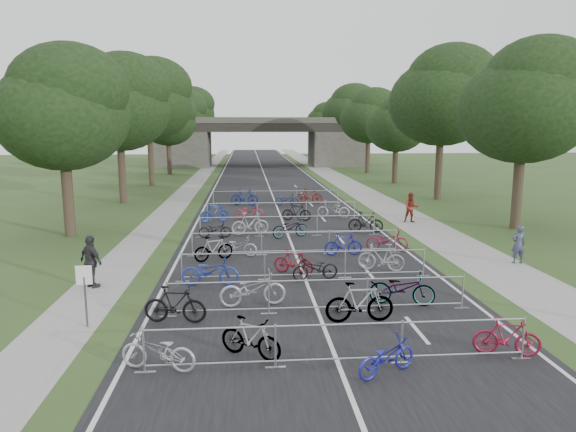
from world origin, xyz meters
The scene contains 58 objects.
ground centered at (0.00, 0.00, 0.00)m, with size 200.00×200.00×0.00m, color #314C20.
road centered at (0.00, 50.00, 0.01)m, with size 11.00×140.00×0.01m, color black.
sidewalk_right centered at (8.00, 50.00, 0.01)m, with size 3.00×140.00×0.01m, color gray.
sidewalk_left centered at (-7.50, 50.00, 0.01)m, with size 2.00×140.00×0.01m, color gray.
lane_markings centered at (0.00, 50.00, 0.00)m, with size 0.12×140.00×0.00m, color silver.
overpass_bridge centered at (0.00, 65.00, 3.53)m, with size 31.00×8.00×7.05m.
park_sign centered at (-6.80, 3.00, 1.27)m, with size 0.45×0.06×1.83m.
tree_left_0 centered at (-11.39, 15.93, 6.49)m, with size 6.72×6.72×10.25m.
tree_right_0 centered at (13.11, 15.93, 6.92)m, with size 7.17×7.17×10.93m.
tree_left_1 centered at (-11.39, 27.93, 7.30)m, with size 7.56×7.56×11.53m.
tree_right_1 centered at (13.11, 27.93, 7.90)m, with size 8.18×8.18×12.47m.
tree_left_2 centered at (-11.39, 39.93, 8.12)m, with size 8.40×8.40×12.81m.
tree_right_2 centered at (13.11, 39.93, 5.95)m, with size 6.16×6.16×9.39m.
tree_left_3 centered at (-11.39, 51.93, 6.49)m, with size 6.72×6.72×10.25m.
tree_right_3 centered at (13.11, 51.93, 6.92)m, with size 7.17×7.17×10.93m.
tree_left_4 centered at (-11.39, 63.93, 7.30)m, with size 7.56×7.56×11.53m.
tree_right_4 centered at (13.11, 63.93, 7.90)m, with size 8.18×8.18×12.47m.
tree_left_5 centered at (-11.39, 75.93, 8.12)m, with size 8.40×8.40×12.81m.
tree_right_5 centered at (13.11, 75.93, 5.95)m, with size 6.16×6.16×9.39m.
tree_left_6 centered at (-11.39, 87.93, 6.49)m, with size 6.72×6.72×10.25m.
tree_right_6 centered at (13.11, 87.93, 6.92)m, with size 7.17×7.17×10.93m.
barrier_row_0 centered at (0.00, 0.00, 0.55)m, with size 9.70×0.08×1.10m.
barrier_row_1 centered at (0.00, 3.60, 0.55)m, with size 9.70×0.08×1.10m.
barrier_row_2 centered at (0.00, 7.20, 0.55)m, with size 9.70×0.08×1.10m.
barrier_row_3 centered at (0.00, 11.00, 0.55)m, with size 9.70×0.08×1.10m.
barrier_row_4 centered at (0.00, 15.00, 0.55)m, with size 9.70×0.08×1.10m.
barrier_row_5 centered at (0.00, 20.00, 0.55)m, with size 9.70×0.08×1.10m.
barrier_row_6 centered at (0.00, 26.00, 0.55)m, with size 9.70×0.08×1.10m.
bike_0 centered at (-4.30, 0.08, 0.49)m, with size 0.65×1.85×0.97m, color #A5A5AD.
bike_1 centered at (-2.12, 0.61, 0.52)m, with size 0.49×1.73×1.04m, color #AAAEB3.
bike_2 centered at (1.01, -0.54, 0.44)m, with size 0.58×1.67×0.88m, color #1C1E9E.
bike_3 centered at (4.30, 0.20, 0.50)m, with size 0.47×1.65×0.99m, color maroon.
bike_4 centered at (-4.30, 3.11, 0.56)m, with size 0.52×1.86×1.12m, color black.
bike_5 centered at (-2.01, 4.39, 0.56)m, with size 0.74×2.13×1.12m, color #A09FA7.
bike_6 centered at (1.10, 2.71, 0.61)m, with size 0.58×2.04×1.23m, color #AAAEB3.
bike_7 centered at (2.79, 4.09, 0.55)m, with size 0.73×2.09×1.10m, color #AAAEB3.
bike_8 centered at (-3.53, 6.65, 0.54)m, with size 0.72×2.05×1.08m, color #1C309E.
bike_9 centered at (-0.38, 7.89, 0.50)m, with size 0.47×1.66×1.00m, color maroon.
bike_10 centered at (0.37, 6.99, 0.46)m, with size 0.61×1.76×0.93m, color black.
bike_11 centered at (3.15, 8.01, 0.56)m, with size 0.53×1.87×1.12m, color gray.
bike_12 centered at (-3.62, 10.17, 0.53)m, with size 0.50×1.78×1.07m, color #AAAEB3.
bike_13 centered at (-2.60, 10.89, 0.46)m, with size 0.61×1.74×0.91m, color #A5A5AD.
bike_14 centered at (2.12, 10.66, 0.52)m, with size 0.49×1.73×1.04m, color navy.
bike_15 centered at (4.30, 11.32, 0.51)m, with size 0.67×1.93×1.01m, color maroon.
bike_16 centered at (-3.84, 14.88, 0.44)m, with size 0.58×1.67×0.88m, color black.
bike_17 centered at (-2.00, 15.44, 0.61)m, with size 0.57×2.03×1.22m, color #98999F.
bike_18 centered at (0.06, 14.63, 0.52)m, with size 0.69×1.97×1.03m, color #AAAEB3.
bike_19 centered at (4.30, 15.61, 0.57)m, with size 0.53×1.89×1.13m, color black.
bike_20 centered at (-4.14, 19.40, 0.56)m, with size 0.53×1.88×1.13m, color navy.
bike_21 centered at (-2.03, 20.32, 0.48)m, with size 0.63×1.82×0.96m, color maroon.
bike_22 centered at (0.87, 19.42, 0.54)m, with size 0.50×1.79×1.07m, color black.
bike_23 centered at (3.30, 20.29, 0.54)m, with size 0.72×2.06×1.08m, color #A8A7AE.
bike_25 centered at (-2.35, 26.04, 0.63)m, with size 0.59×2.08×1.25m, color navy.
bike_26 centered at (0.73, 25.67, 0.45)m, with size 0.60×1.71×0.90m, color navy.
bike_27 centered at (2.52, 26.59, 0.59)m, with size 0.56×1.98×1.19m, color maroon.
pedestrian_a centered at (9.20, 8.72, 0.82)m, with size 0.60×0.39×1.65m, color #373953.
pedestrian_b centered at (7.70, 18.31, 0.90)m, with size 0.88×0.68×1.80m, color maroon.
pedestrian_c centered at (-7.72, 6.76, 0.95)m, with size 1.11×0.46×1.90m, color #29282B.
Camera 1 is at (-2.16, -11.45, 5.69)m, focal length 32.00 mm.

